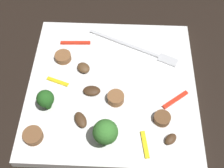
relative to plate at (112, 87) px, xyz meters
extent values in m
plane|color=black|center=(0.00, 0.00, -0.01)|extent=(1.40, 1.40, 0.00)
cube|color=white|center=(0.00, 0.00, 0.00)|extent=(0.29, 0.29, 0.02)
cube|color=silver|center=(0.02, 0.09, 0.01)|extent=(0.13, 0.06, 0.00)
cube|color=silver|center=(0.10, 0.06, 0.01)|extent=(0.04, 0.03, 0.00)
cylinder|color=#296420|center=(-0.10, -0.05, 0.02)|extent=(0.01, 0.01, 0.02)
sphere|color=#235B1E|center=(-0.10, -0.05, 0.04)|extent=(0.03, 0.03, 0.03)
cylinder|color=#408630|center=(-0.01, -0.11, 0.02)|extent=(0.01, 0.01, 0.03)
sphere|color=#387A2D|center=(-0.01, -0.11, 0.05)|extent=(0.04, 0.04, 0.04)
cylinder|color=brown|center=(0.01, -0.03, 0.02)|extent=(0.04, 0.04, 0.01)
cylinder|color=brown|center=(-0.12, -0.10, 0.01)|extent=(0.04, 0.04, 0.01)
cylinder|color=brown|center=(-0.09, 0.05, 0.01)|extent=(0.03, 0.03, 0.01)
cylinder|color=brown|center=(0.08, -0.07, 0.01)|extent=(0.03, 0.03, 0.01)
ellipsoid|color=brown|center=(-0.05, 0.03, 0.01)|extent=(0.03, 0.03, 0.01)
ellipsoid|color=#4C331E|center=(-0.05, -0.07, 0.01)|extent=(0.03, 0.03, 0.01)
ellipsoid|color=#4C331E|center=(0.09, -0.10, 0.01)|extent=(0.02, 0.03, 0.01)
ellipsoid|color=#422B19|center=(-0.03, -0.02, 0.01)|extent=(0.03, 0.02, 0.01)
cube|color=red|center=(-0.07, 0.09, 0.01)|extent=(0.06, 0.01, 0.00)
cube|color=yellow|center=(-0.10, 0.00, 0.01)|extent=(0.04, 0.02, 0.00)
cube|color=yellow|center=(0.05, -0.11, 0.01)|extent=(0.01, 0.04, 0.00)
cube|color=red|center=(0.11, -0.03, 0.01)|extent=(0.05, 0.04, 0.00)
camera|label=1|loc=(0.01, -0.27, 0.42)|focal=45.80mm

